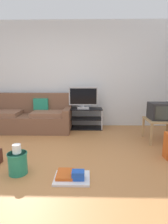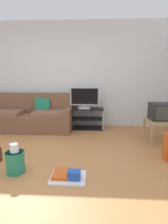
{
  "view_description": "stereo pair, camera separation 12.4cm",
  "coord_description": "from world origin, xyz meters",
  "px_view_note": "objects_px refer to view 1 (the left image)",
  "views": [
    {
      "loc": [
        0.76,
        -2.44,
        1.31
      ],
      "look_at": [
        0.68,
        1.19,
        0.6
      ],
      "focal_mm": 29.26,
      "sensor_mm": 36.0,
      "label": 1
    },
    {
      "loc": [
        0.88,
        -2.44,
        1.31
      ],
      "look_at": [
        0.68,
        1.19,
        0.6
      ],
      "focal_mm": 29.26,
      "sensor_mm": 36.0,
      "label": 2
    }
  ],
  "objects_px": {
    "crt_tv": "(161,111)",
    "floor_tray": "(72,176)",
    "couch": "(28,117)",
    "cleaning_bucket": "(18,162)",
    "flat_tv": "(83,98)",
    "tv_stand": "(83,118)",
    "side_table": "(160,122)"
  },
  "relations": [
    {
      "from": "crt_tv",
      "to": "floor_tray",
      "type": "height_order",
      "value": "crt_tv"
    },
    {
      "from": "couch",
      "to": "cleaning_bucket",
      "type": "relative_size",
      "value": 5.04
    },
    {
      "from": "couch",
      "to": "flat_tv",
      "type": "relative_size",
      "value": 2.95
    },
    {
      "from": "cleaning_bucket",
      "to": "flat_tv",
      "type": "bearing_deg",
      "value": 69.5
    },
    {
      "from": "cleaning_bucket",
      "to": "couch",
      "type": "bearing_deg",
      "value": 104.08
    },
    {
      "from": "couch",
      "to": "crt_tv",
      "type": "bearing_deg",
      "value": -13.91
    },
    {
      "from": "flat_tv",
      "to": "cleaning_bucket",
      "type": "bearing_deg",
      "value": -110.5
    },
    {
      "from": "tv_stand",
      "to": "cleaning_bucket",
      "type": "height_order",
      "value": "tv_stand"
    },
    {
      "from": "side_table",
      "to": "floor_tray",
      "type": "relative_size",
      "value": 1.26
    },
    {
      "from": "couch",
      "to": "floor_tray",
      "type": "height_order",
      "value": "couch"
    },
    {
      "from": "crt_tv",
      "to": "floor_tray",
      "type": "bearing_deg",
      "value": -138.51
    },
    {
      "from": "couch",
      "to": "flat_tv",
      "type": "xyz_separation_m",
      "value": [
        1.36,
        0.14,
        0.46
      ]
    },
    {
      "from": "couch",
      "to": "tv_stand",
      "type": "height_order",
      "value": "couch"
    },
    {
      "from": "couch",
      "to": "tv_stand",
      "type": "relative_size",
      "value": 2.22
    },
    {
      "from": "couch",
      "to": "side_table",
      "type": "relative_size",
      "value": 3.64
    },
    {
      "from": "flat_tv",
      "to": "side_table",
      "type": "relative_size",
      "value": 1.24
    },
    {
      "from": "couch",
      "to": "flat_tv",
      "type": "distance_m",
      "value": 1.45
    },
    {
      "from": "tv_stand",
      "to": "cleaning_bucket",
      "type": "bearing_deg",
      "value": -110.31
    },
    {
      "from": "flat_tv",
      "to": "crt_tv",
      "type": "bearing_deg",
      "value": -28.81
    },
    {
      "from": "couch",
      "to": "cleaning_bucket",
      "type": "xyz_separation_m",
      "value": [
        0.53,
        -2.1,
        -0.15
      ]
    },
    {
      "from": "couch",
      "to": "tv_stand",
      "type": "distance_m",
      "value": 1.38
    },
    {
      "from": "side_table",
      "to": "crt_tv",
      "type": "height_order",
      "value": "crt_tv"
    },
    {
      "from": "couch",
      "to": "crt_tv",
      "type": "relative_size",
      "value": 4.63
    },
    {
      "from": "floor_tray",
      "to": "couch",
      "type": "bearing_deg",
      "value": 119.72
    },
    {
      "from": "crt_tv",
      "to": "floor_tray",
      "type": "distance_m",
      "value": 2.33
    },
    {
      "from": "side_table",
      "to": "floor_tray",
      "type": "xyz_separation_m",
      "value": [
        -1.69,
        -1.48,
        -0.36
      ]
    },
    {
      "from": "side_table",
      "to": "floor_tray",
      "type": "bearing_deg",
      "value": -138.82
    },
    {
      "from": "side_table",
      "to": "cleaning_bucket",
      "type": "relative_size",
      "value": 1.38
    },
    {
      "from": "couch",
      "to": "floor_tray",
      "type": "bearing_deg",
      "value": -60.28
    },
    {
      "from": "couch",
      "to": "cleaning_bucket",
      "type": "bearing_deg",
      "value": -75.92
    },
    {
      "from": "flat_tv",
      "to": "couch",
      "type": "bearing_deg",
      "value": -173.96
    },
    {
      "from": "tv_stand",
      "to": "floor_tray",
      "type": "relative_size",
      "value": 2.07
    }
  ]
}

